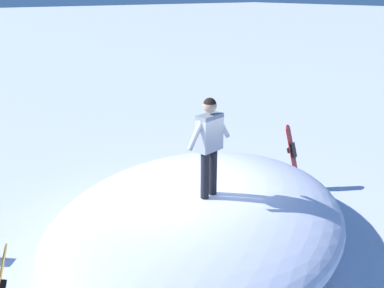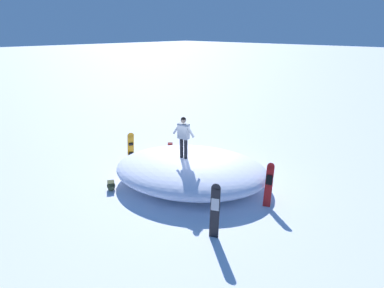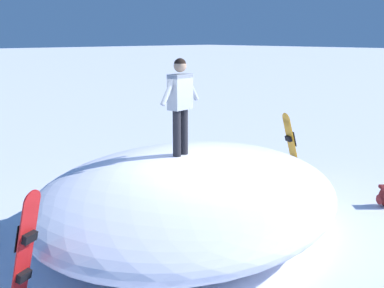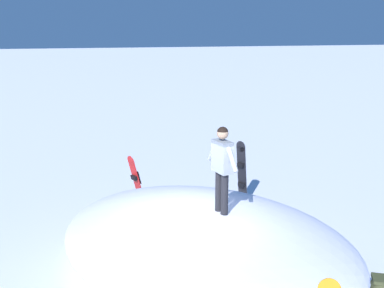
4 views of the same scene
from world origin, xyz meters
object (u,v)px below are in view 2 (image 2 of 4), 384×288
at_px(snowboarder_standing, 184,134).
at_px(snowboard_secondary_upright, 269,184).
at_px(snowboard_primary_upright, 215,210).
at_px(backpack_far, 170,147).
at_px(snowboard_tertiary_upright, 131,147).
at_px(backpack_near, 111,186).

relative_size(snowboarder_standing, snowboard_secondary_upright, 1.08).
xyz_separation_m(snowboarder_standing, snowboard_secondary_upright, (0.99, -3.28, -1.36)).
xyz_separation_m(snowboarder_standing, snowboard_primary_upright, (-1.81, -3.14, -1.26)).
bearing_deg(snowboarder_standing, snowboard_secondary_upright, -73.18).
bearing_deg(backpack_far, snowboard_tertiary_upright, 176.37).
bearing_deg(backpack_far, snowboard_primary_upright, -122.28).
xyz_separation_m(snowboard_primary_upright, backpack_far, (4.05, 6.41, -0.68)).
distance_m(snowboard_secondary_upright, snowboard_tertiary_upright, 6.79).
relative_size(snowboarder_standing, snowboard_tertiary_upright, 1.08).
relative_size(snowboarder_standing, snowboard_primary_upright, 0.96).
distance_m(snowboarder_standing, backpack_far, 4.42).
relative_size(backpack_near, backpack_far, 1.17).
bearing_deg(snowboard_tertiary_upright, backpack_near, -142.69).
xyz_separation_m(snowboarder_standing, backpack_far, (2.25, 3.27, -1.95)).
bearing_deg(snowboard_secondary_upright, snowboard_primary_upright, 177.10).
xyz_separation_m(snowboard_primary_upright, backpack_near, (-0.51, 4.87, -0.72)).
bearing_deg(backpack_near, snowboarder_standing, -36.81).
height_order(snowboard_secondary_upright, snowboard_tertiary_upright, same).
distance_m(snowboarder_standing, snowboard_tertiary_upright, 3.68).
bearing_deg(backpack_near, snowboard_secondary_upright, -56.61).
relative_size(snowboard_primary_upright, snowboard_tertiary_upright, 1.12).
distance_m(backpack_near, backpack_far, 4.81).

